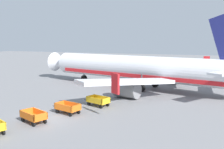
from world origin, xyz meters
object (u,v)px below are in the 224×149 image
baggage_cart_second_in_row (34,116)px  baggage_cart_fourth_in_row (98,101)px  airplane (140,69)px  baggage_cart_third_in_row (68,108)px

baggage_cart_second_in_row → baggage_cart_fourth_in_row: (2.93, 7.43, 0.00)m
baggage_cart_fourth_in_row → baggage_cart_second_in_row: bearing=-111.5°
airplane → baggage_cart_fourth_in_row: 12.28m
baggage_cart_fourth_in_row → baggage_cart_third_in_row: bearing=-112.6°
baggage_cart_second_in_row → baggage_cart_fourth_in_row: size_ratio=0.99×
baggage_cart_third_in_row → baggage_cart_fourth_in_row: bearing=67.4°
baggage_cart_fourth_in_row → airplane: bearing=82.7°
baggage_cart_second_in_row → baggage_cart_third_in_row: bearing=69.6°
airplane → baggage_cart_third_in_row: bearing=-101.2°
airplane → baggage_cart_third_in_row: (-3.12, -15.77, -2.45)m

